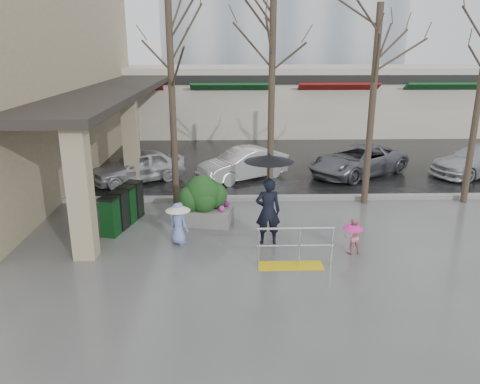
{
  "coord_description": "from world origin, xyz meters",
  "views": [
    {
      "loc": [
        -0.25,
        -11.66,
        5.22
      ],
      "look_at": [
        0.1,
        0.83,
        1.3
      ],
      "focal_mm": 35.0,
      "sensor_mm": 36.0,
      "label": 1
    }
  ],
  "objects_px": {
    "tree_west": "(170,50)",
    "car_b": "(243,164)",
    "woman": "(268,193)",
    "car_d": "(479,160)",
    "child_blue": "(178,219)",
    "car_a": "(138,167)",
    "child_pink": "(353,234)",
    "news_boxes": "(123,207)",
    "planter": "(203,201)",
    "tree_midwest": "(273,45)",
    "car_c": "(358,160)",
    "handrail": "(293,252)",
    "tree_mideast": "(376,58)"
  },
  "relations": [
    {
      "from": "car_b",
      "to": "handrail",
      "type": "bearing_deg",
      "value": -26.39
    },
    {
      "from": "planter",
      "to": "news_boxes",
      "type": "distance_m",
      "value": 2.41
    },
    {
      "from": "child_blue",
      "to": "planter",
      "type": "height_order",
      "value": "planter"
    },
    {
      "from": "tree_mideast",
      "to": "handrail",
      "type": "bearing_deg",
      "value": -123.19
    },
    {
      "from": "tree_west",
      "to": "car_b",
      "type": "xyz_separation_m",
      "value": [
        2.41,
        3.16,
        -4.45
      ]
    },
    {
      "from": "tree_midwest",
      "to": "news_boxes",
      "type": "bearing_deg",
      "value": -157.38
    },
    {
      "from": "car_d",
      "to": "tree_midwest",
      "type": "bearing_deg",
      "value": -89.68
    },
    {
      "from": "tree_mideast",
      "to": "car_c",
      "type": "xyz_separation_m",
      "value": [
        0.73,
        3.66,
        -4.23
      ]
    },
    {
      "from": "car_a",
      "to": "car_c",
      "type": "xyz_separation_m",
      "value": [
        9.03,
        0.79,
        0.0
      ]
    },
    {
      "from": "handrail",
      "to": "news_boxes",
      "type": "height_order",
      "value": "news_boxes"
    },
    {
      "from": "child_pink",
      "to": "planter",
      "type": "relative_size",
      "value": 0.51
    },
    {
      "from": "car_a",
      "to": "car_d",
      "type": "xyz_separation_m",
      "value": [
        14.09,
        0.62,
        0.0
      ]
    },
    {
      "from": "news_boxes",
      "to": "child_blue",
      "type": "bearing_deg",
      "value": -23.22
    },
    {
      "from": "tree_midwest",
      "to": "tree_mideast",
      "type": "xyz_separation_m",
      "value": [
        3.3,
        -0.0,
        -0.37
      ]
    },
    {
      "from": "tree_west",
      "to": "child_blue",
      "type": "height_order",
      "value": "tree_west"
    },
    {
      "from": "car_a",
      "to": "car_b",
      "type": "distance_m",
      "value": 4.22
    },
    {
      "from": "tree_mideast",
      "to": "car_d",
      "type": "height_order",
      "value": "tree_mideast"
    },
    {
      "from": "woman",
      "to": "car_d",
      "type": "height_order",
      "value": "woman"
    },
    {
      "from": "car_a",
      "to": "car_c",
      "type": "height_order",
      "value": "same"
    },
    {
      "from": "planter",
      "to": "car_c",
      "type": "bearing_deg",
      "value": 41.24
    },
    {
      "from": "tree_west",
      "to": "tree_midwest",
      "type": "relative_size",
      "value": 0.97
    },
    {
      "from": "car_d",
      "to": "planter",
      "type": "bearing_deg",
      "value": -85.56
    },
    {
      "from": "child_pink",
      "to": "tree_midwest",
      "type": "bearing_deg",
      "value": -76.62
    },
    {
      "from": "woman",
      "to": "news_boxes",
      "type": "xyz_separation_m",
      "value": [
        -4.25,
        1.45,
        -0.88
      ]
    },
    {
      "from": "woman",
      "to": "car_a",
      "type": "relative_size",
      "value": 0.69
    },
    {
      "from": "woman",
      "to": "child_blue",
      "type": "distance_m",
      "value": 2.55
    },
    {
      "from": "woman",
      "to": "car_c",
      "type": "height_order",
      "value": "woman"
    },
    {
      "from": "car_a",
      "to": "child_pink",
      "type": "bearing_deg",
      "value": 13.72
    },
    {
      "from": "tree_west",
      "to": "child_blue",
      "type": "distance_m",
      "value": 5.51
    },
    {
      "from": "car_d",
      "to": "tree_mideast",
      "type": "bearing_deg",
      "value": -79.6
    },
    {
      "from": "child_pink",
      "to": "planter",
      "type": "bearing_deg",
      "value": -40.14
    },
    {
      "from": "tree_mideast",
      "to": "news_boxes",
      "type": "bearing_deg",
      "value": -166.36
    },
    {
      "from": "woman",
      "to": "car_d",
      "type": "relative_size",
      "value": 0.59
    },
    {
      "from": "planter",
      "to": "news_boxes",
      "type": "relative_size",
      "value": 0.89
    },
    {
      "from": "car_b",
      "to": "planter",
      "type": "bearing_deg",
      "value": -49.0
    },
    {
      "from": "handrail",
      "to": "child_blue",
      "type": "relative_size",
      "value": 1.6
    },
    {
      "from": "car_b",
      "to": "tree_midwest",
      "type": "bearing_deg",
      "value": -19.16
    },
    {
      "from": "handrail",
      "to": "woman",
      "type": "bearing_deg",
      "value": 109.74
    },
    {
      "from": "tree_midwest",
      "to": "car_d",
      "type": "height_order",
      "value": "tree_midwest"
    },
    {
      "from": "child_pink",
      "to": "child_blue",
      "type": "xyz_separation_m",
      "value": [
        -4.59,
        0.77,
        0.15
      ]
    },
    {
      "from": "news_boxes",
      "to": "child_pink",
      "type": "bearing_deg",
      "value": -4.29
    },
    {
      "from": "tree_west",
      "to": "car_d",
      "type": "relative_size",
      "value": 1.57
    },
    {
      "from": "tree_mideast",
      "to": "car_c",
      "type": "height_order",
      "value": "tree_mideast"
    },
    {
      "from": "tree_mideast",
      "to": "child_pink",
      "type": "relative_size",
      "value": 6.78
    },
    {
      "from": "car_b",
      "to": "tree_west",
      "type": "bearing_deg",
      "value": -70.55
    },
    {
      "from": "woman",
      "to": "car_a",
      "type": "height_order",
      "value": "woman"
    },
    {
      "from": "handrail",
      "to": "car_d",
      "type": "xyz_separation_m",
      "value": [
        8.93,
        8.29,
        0.25
      ]
    },
    {
      "from": "woman",
      "to": "news_boxes",
      "type": "distance_m",
      "value": 4.57
    },
    {
      "from": "child_pink",
      "to": "car_d",
      "type": "bearing_deg",
      "value": -144.31
    },
    {
      "from": "tree_midwest",
      "to": "woman",
      "type": "distance_m",
      "value": 5.07
    }
  ]
}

